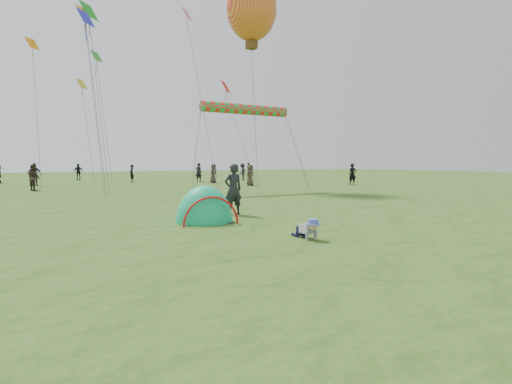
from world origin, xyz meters
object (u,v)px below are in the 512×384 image
crawling_toddler (308,228)px  popup_tent (205,222)px  standing_adult (233,189)px  balloon_kite (252,13)px

crawling_toddler → popup_tent: 3.96m
popup_tent → standing_adult: standing_adult is taller
popup_tent → balloon_kite: size_ratio=0.49×
standing_adult → balloon_kite: (7.31, 11.19, 10.95)m
crawling_toddler → balloon_kite: (7.82, 16.12, 11.60)m
standing_adult → balloon_kite: balloon_kite is taller
crawling_toddler → standing_adult: bearing=87.1°
crawling_toddler → standing_adult: standing_adult is taller
crawling_toddler → standing_adult: 5.00m
popup_tent → balloon_kite: (8.93, 12.32, 11.86)m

